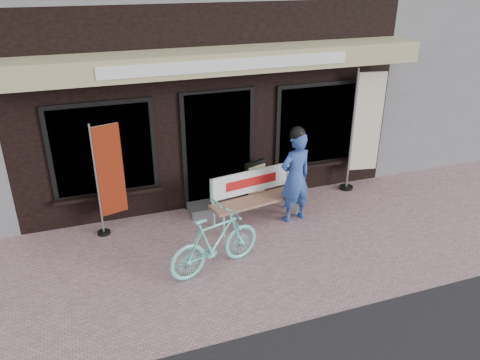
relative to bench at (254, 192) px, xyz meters
name	(u,v)px	position (x,y,z in m)	size (l,w,h in m)	color
ground	(258,259)	(-0.40, -1.20, -0.53)	(70.00, 70.00, 0.00)	#AD8489
storefront	(176,23)	(-0.40, 3.77, 2.46)	(7.00, 6.77, 6.00)	black
neighbor_right_near	(465,17)	(8.10, 4.30, 2.27)	(10.00, 7.00, 5.60)	slate
bench	(254,192)	(0.00, 0.00, 0.00)	(1.71, 0.68, 0.90)	#70DCD3
person	(295,176)	(0.66, -0.24, 0.32)	(0.65, 0.49, 1.73)	#2E4C9F
bicycle	(215,243)	(-1.08, -1.21, -0.07)	(0.43, 1.51, 0.91)	#70DCD3
nobori_red	(108,177)	(-2.39, 0.43, 0.48)	(0.58, 0.27, 1.95)	gray
nobori_cream	(364,129)	(2.46, 0.49, 0.73)	(0.73, 0.31, 2.44)	gray
menu_stand	(255,183)	(0.21, 0.48, -0.07)	(0.45, 0.23, 0.90)	black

